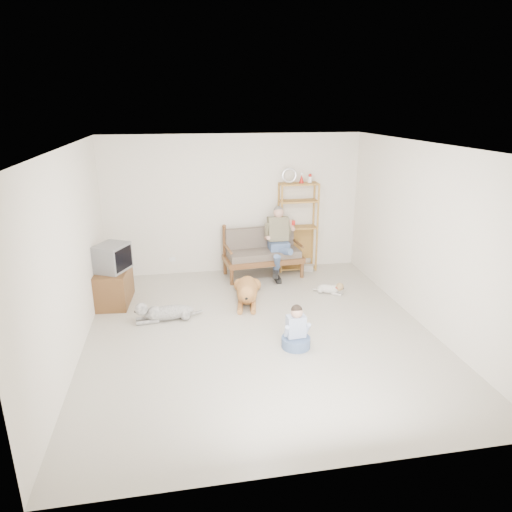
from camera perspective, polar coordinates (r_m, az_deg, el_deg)
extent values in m
plane|color=beige|center=(6.86, 0.45, -9.50)|extent=(5.50, 5.50, 0.00)
plane|color=silver|center=(6.08, 0.51, 13.60)|extent=(5.50, 5.50, 0.00)
plane|color=silver|center=(8.97, -2.77, 6.42)|extent=(5.00, 0.00, 5.00)
plane|color=silver|center=(3.87, 8.10, -10.51)|extent=(5.00, 0.00, 5.00)
plane|color=silver|center=(6.39, -22.13, 0.09)|extent=(0.00, 5.50, 5.50)
plane|color=silver|center=(7.21, 20.42, 2.28)|extent=(0.00, 5.50, 5.50)
cube|color=brown|center=(8.89, 0.90, -0.36)|extent=(1.56, 0.84, 0.10)
cube|color=#63554B|center=(8.85, 0.91, 0.34)|extent=(1.43, 0.73, 0.13)
cube|color=#63554B|center=(9.01, 0.62, 2.23)|extent=(1.39, 0.25, 0.45)
cylinder|color=brown|center=(9.01, 0.56, 3.55)|extent=(1.40, 0.19, 0.05)
cylinder|color=brown|center=(8.58, -3.32, -2.53)|extent=(0.07, 0.07, 0.30)
cylinder|color=brown|center=(9.03, -3.82, 0.74)|extent=(0.07, 0.07, 0.95)
cylinder|color=brown|center=(8.84, 5.73, -1.95)|extent=(0.07, 0.07, 0.30)
cylinder|color=brown|center=(9.28, 4.80, 1.20)|extent=(0.07, 0.07, 0.95)
cube|color=slate|center=(8.87, 2.86, 1.22)|extent=(0.38, 0.36, 0.19)
cube|color=gray|center=(8.87, 2.76, 3.42)|extent=(0.39, 0.27, 0.49)
sphere|color=tan|center=(8.76, 2.83, 5.45)|extent=(0.20, 0.20, 0.20)
sphere|color=#5C5751|center=(8.77, 2.81, 5.71)|extent=(0.18, 0.18, 0.18)
cylinder|color=red|center=(8.70, 4.71, 4.16)|extent=(0.07, 0.07, 0.08)
cube|color=#BD8C3B|center=(8.95, 5.39, 8.97)|extent=(0.75, 0.30, 0.03)
torus|color=silver|center=(8.87, 4.18, 10.00)|extent=(0.31, 0.05, 0.31)
cone|color=red|center=(8.95, 5.72, 9.57)|extent=(0.10, 0.10, 0.16)
cylinder|color=#BD8C3B|center=(8.91, 3.20, 3.26)|extent=(0.04, 0.04, 1.77)
cylinder|color=#BD8C3B|center=(9.18, 2.80, 3.71)|extent=(0.04, 0.04, 1.77)
cylinder|color=#BD8C3B|center=(9.10, 7.68, 3.44)|extent=(0.04, 0.04, 1.77)
cylinder|color=#BD8C3B|center=(9.36, 7.16, 3.89)|extent=(0.04, 0.04, 1.77)
cube|color=beige|center=(9.31, 6.57, -1.48)|extent=(0.24, 0.21, 0.13)
cube|color=brown|center=(8.07, -17.29, -3.61)|extent=(0.57, 0.94, 0.60)
cube|color=brown|center=(7.90, -19.20, -4.28)|extent=(0.05, 0.40, 0.50)
cube|color=brown|center=(8.31, -18.77, -3.12)|extent=(0.05, 0.40, 0.50)
cube|color=slate|center=(7.85, -17.55, -0.18)|extent=(0.63, 0.67, 0.45)
cube|color=black|center=(7.73, -16.22, -0.33)|extent=(0.22, 0.42, 0.36)
cube|color=white|center=(9.17, -10.42, -0.42)|extent=(0.12, 0.02, 0.08)
ellipsoid|color=#AF713C|center=(7.94, -1.12, -4.18)|extent=(0.53, 1.07, 0.32)
sphere|color=#AF713C|center=(7.65, -1.15, -4.91)|extent=(0.32, 0.32, 0.32)
sphere|color=#AF713C|center=(7.36, -1.18, -4.71)|extent=(0.25, 0.25, 0.25)
ellipsoid|color=#AF713C|center=(7.26, -1.20, -5.24)|extent=(0.14, 0.20, 0.10)
cylinder|color=#AF713C|center=(8.45, -1.07, -3.45)|extent=(0.12, 0.41, 0.05)
ellipsoid|color=#AF713C|center=(7.38, -1.87, -4.63)|extent=(0.07, 0.09, 0.13)
ellipsoid|color=#AF713C|center=(7.38, -0.49, -4.63)|extent=(0.07, 0.09, 0.13)
ellipsoid|color=silver|center=(7.32, -10.76, -6.95)|extent=(0.79, 0.35, 0.23)
sphere|color=silver|center=(7.30, -12.57, -7.03)|extent=(0.23, 0.23, 0.23)
sphere|color=silver|center=(7.25, -14.15, -6.46)|extent=(0.20, 0.20, 0.20)
ellipsoid|color=silver|center=(7.25, -14.84, -6.67)|extent=(0.15, 0.10, 0.08)
cylinder|color=silver|center=(7.39, -7.75, -7.11)|extent=(0.29, 0.17, 0.04)
ellipsoid|color=silver|center=(7.31, -14.03, -6.23)|extent=(0.07, 0.05, 0.10)
ellipsoid|color=silver|center=(7.19, -13.95, -6.67)|extent=(0.07, 0.05, 0.10)
ellipsoid|color=silver|center=(8.27, 8.96, -4.08)|extent=(0.42, 0.37, 0.15)
sphere|color=silver|center=(8.24, 9.75, -4.14)|extent=(0.15, 0.15, 0.15)
sphere|color=#A68353|center=(8.20, 10.43, -3.81)|extent=(0.14, 0.14, 0.14)
ellipsoid|color=#A68353|center=(8.19, 10.85, -3.97)|extent=(0.12, 0.11, 0.05)
cylinder|color=silver|center=(8.34, 7.66, -4.17)|extent=(0.16, 0.06, 0.02)
cone|color=#A68353|center=(8.14, 10.26, -3.64)|extent=(0.04, 0.04, 0.05)
cone|color=#A68353|center=(8.23, 10.44, -3.41)|extent=(0.04, 0.04, 0.05)
torus|color=red|center=(8.20, 10.29, -3.86)|extent=(0.13, 0.13, 0.02)
cylinder|color=slate|center=(6.47, 5.00, -10.67)|extent=(0.40, 0.40, 0.15)
cube|color=#ADBAD0|center=(6.37, 5.01, -8.73)|extent=(0.27, 0.18, 0.31)
sphere|color=tan|center=(6.26, 5.11, -7.02)|extent=(0.16, 0.16, 0.16)
sphere|color=black|center=(6.26, 5.10, -6.75)|extent=(0.16, 0.16, 0.16)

